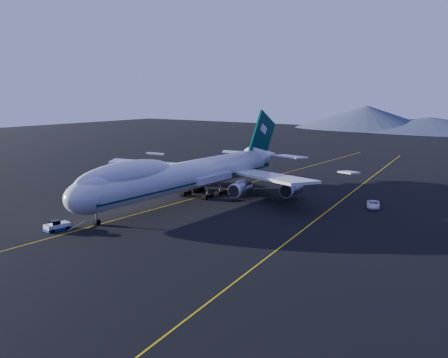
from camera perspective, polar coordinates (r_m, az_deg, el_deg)
The scene contains 6 objects.
ground at distance 113.38m, azimuth -4.11°, elevation -2.39°, with size 500.00×500.00×0.00m, color black.
taxiway_line_main at distance 113.38m, azimuth -4.11°, elevation -2.38°, with size 0.25×220.00×0.01m, color yellow.
taxiway_line_side at distance 106.54m, azimuth 12.03°, elevation -3.39°, with size 0.25×200.00×0.01m, color yellow.
boeing_747 at distance 112.31m, azimuth -4.13°, elevation 0.51°, with size 59.62×72.43×19.37m.
pushback_tug at distance 93.31m, azimuth -18.52°, elevation -5.22°, with size 3.04×4.66×1.90m.
service_van at distance 109.65m, azimuth 16.70°, elevation -2.80°, with size 2.58×5.60×1.55m, color white.
Camera 1 is at (70.27, -85.62, 24.21)m, focal length 40.00 mm.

